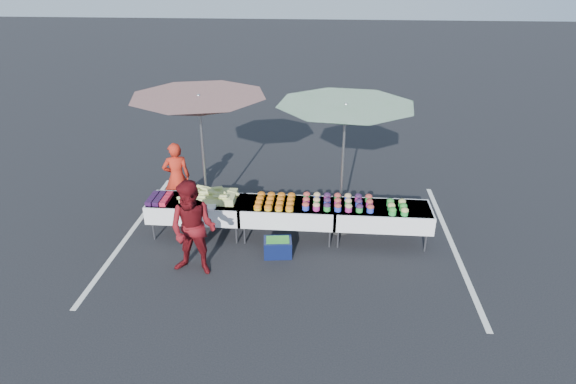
# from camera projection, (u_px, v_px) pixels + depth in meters

# --- Properties ---
(ground) EXTENTS (80.00, 80.00, 0.00)m
(ground) POSITION_uv_depth(u_px,v_px,m) (288.00, 237.00, 9.57)
(ground) COLOR black
(stripe_left) EXTENTS (0.10, 5.00, 0.00)m
(stripe_left) POSITION_uv_depth(u_px,v_px,m) (132.00, 231.00, 9.81)
(stripe_left) COLOR silver
(stripe_left) RESTS_ON ground
(stripe_right) EXTENTS (0.10, 5.00, 0.00)m
(stripe_right) POSITION_uv_depth(u_px,v_px,m) (452.00, 244.00, 9.34)
(stripe_right) COLOR silver
(stripe_right) RESTS_ON ground
(table_left) EXTENTS (1.86, 0.81, 0.75)m
(table_left) POSITION_uv_depth(u_px,v_px,m) (197.00, 208.00, 9.45)
(table_left) COLOR white
(table_left) RESTS_ON ground
(table_center) EXTENTS (1.86, 0.81, 0.75)m
(table_center) POSITION_uv_depth(u_px,v_px,m) (288.00, 211.00, 9.32)
(table_center) COLOR white
(table_center) RESTS_ON ground
(table_right) EXTENTS (1.86, 0.81, 0.75)m
(table_right) POSITION_uv_depth(u_px,v_px,m) (382.00, 215.00, 9.19)
(table_right) COLOR white
(table_right) RESTS_ON ground
(berry_punnets) EXTENTS (0.40, 0.54, 0.08)m
(berry_punnets) POSITION_uv_depth(u_px,v_px,m) (159.00, 199.00, 9.36)
(berry_punnets) COLOR black
(berry_punnets) RESTS_ON table_left
(corn_pile) EXTENTS (1.16, 0.57, 0.26)m
(corn_pile) POSITION_uv_depth(u_px,v_px,m) (209.00, 196.00, 9.36)
(corn_pile) COLOR #C4D46D
(corn_pile) RESTS_ON table_left
(plastic_bags) EXTENTS (0.30, 0.25, 0.05)m
(plastic_bags) POSITION_uv_depth(u_px,v_px,m) (208.00, 207.00, 9.08)
(plastic_bags) COLOR white
(plastic_bags) RESTS_ON table_left
(carrot_bowls) EXTENTS (0.75, 0.69, 0.11)m
(carrot_bowls) POSITION_uv_depth(u_px,v_px,m) (275.00, 201.00, 9.24)
(carrot_bowls) COLOR orange
(carrot_bowls) RESTS_ON table_center
(potato_cups) EXTENTS (1.34, 0.58, 0.16)m
(potato_cups) POSITION_uv_depth(u_px,v_px,m) (338.00, 202.00, 9.14)
(potato_cups) COLOR #2638B4
(potato_cups) RESTS_ON table_right
(bean_baskets) EXTENTS (0.36, 0.50, 0.15)m
(bean_baskets) POSITION_uv_depth(u_px,v_px,m) (397.00, 207.00, 8.98)
(bean_baskets) COLOR green
(bean_baskets) RESTS_ON table_right
(vendor) EXTENTS (0.66, 0.54, 1.56)m
(vendor) POSITION_uv_depth(u_px,v_px,m) (177.00, 177.00, 10.30)
(vendor) COLOR #B42414
(vendor) RESTS_ON ground
(customer) EXTENTS (0.92, 0.77, 1.73)m
(customer) POSITION_uv_depth(u_px,v_px,m) (193.00, 229.00, 8.15)
(customer) COLOR #600E13
(customer) RESTS_ON ground
(umbrella_left) EXTENTS (2.98, 2.98, 2.70)m
(umbrella_left) POSITION_uv_depth(u_px,v_px,m) (199.00, 107.00, 9.17)
(umbrella_left) COLOR black
(umbrella_left) RESTS_ON ground
(umbrella_right) EXTENTS (3.17, 3.17, 2.65)m
(umbrella_right) POSITION_uv_depth(u_px,v_px,m) (345.00, 116.00, 8.82)
(umbrella_right) COLOR black
(umbrella_right) RESTS_ON ground
(storage_bin) EXTENTS (0.55, 0.43, 0.34)m
(storage_bin) POSITION_uv_depth(u_px,v_px,m) (278.00, 247.00, 8.93)
(storage_bin) COLOR #0B143B
(storage_bin) RESTS_ON ground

